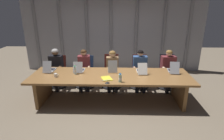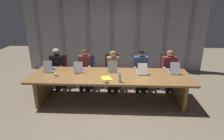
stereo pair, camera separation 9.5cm
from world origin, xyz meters
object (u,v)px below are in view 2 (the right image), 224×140
(person_left_end, at_px, (56,66))
(conference_mic_left_side, at_px, (107,82))
(laptop_right_end, at_px, (174,70))
(person_right_end, at_px, (170,68))
(coffee_mug_near, at_px, (56,75))
(person_right_mid, at_px, (141,68))
(laptop_right_mid, at_px, (142,70))
(laptop_left_mid, at_px, (79,69))
(laptop_center, at_px, (113,69))
(office_chair_right_end, at_px, (167,75))
(person_left_mid, at_px, (85,67))
(office_chair_center, at_px, (112,75))
(laptop_left_end, at_px, (50,69))
(person_center, at_px, (113,68))
(water_bottle_secondary, at_px, (120,78))
(office_chair_right_mid, at_px, (140,75))
(spiral_notepad, at_px, (106,78))
(office_chair_left_end, at_px, (59,74))
(office_chair_left_mid, at_px, (86,75))
(water_bottle_primary, at_px, (75,70))

(person_left_end, distance_m, conference_mic_left_side, 2.09)
(laptop_right_end, height_order, person_right_end, person_right_end)
(person_right_end, distance_m, coffee_mug_near, 3.16)
(person_right_mid, bearing_deg, laptop_right_mid, -4.73)
(laptop_right_mid, bearing_deg, laptop_left_mid, 88.35)
(conference_mic_left_side, bearing_deg, laptop_center, 83.33)
(office_chair_right_end, relative_size, person_left_mid, 0.84)
(office_chair_center, bearing_deg, laptop_left_end, -66.84)
(person_center, xyz_separation_m, water_bottle_secondary, (0.21, -1.25, 0.17))
(laptop_right_mid, bearing_deg, conference_mic_left_side, 129.96)
(office_chair_right_mid, relative_size, person_left_end, 0.82)
(person_right_end, bearing_deg, spiral_notepad, -64.08)
(person_right_mid, bearing_deg, person_right_end, 89.01)
(office_chair_left_end, relative_size, person_left_mid, 0.80)
(office_chair_left_mid, distance_m, coffee_mug_near, 1.32)
(office_chair_right_mid, xyz_separation_m, water_bottle_secondary, (-0.60, -1.41, 0.46))
(laptop_left_mid, distance_m, coffee_mug_near, 0.65)
(laptop_center, bearing_deg, water_bottle_secondary, -168.86)
(person_left_mid, height_order, person_right_end, person_right_end)
(office_chair_left_mid, relative_size, person_left_mid, 0.80)
(office_chair_right_end, distance_m, person_left_end, 3.36)
(laptop_right_mid, distance_m, conference_mic_left_side, 1.12)
(person_left_mid, bearing_deg, water_bottle_primary, -11.68)
(laptop_center, bearing_deg, laptop_right_mid, -98.63)
(spiral_notepad, bearing_deg, conference_mic_left_side, -102.30)
(office_chair_right_mid, bearing_deg, laptop_right_mid, 0.80)
(laptop_left_end, distance_m, office_chair_right_end, 3.41)
(office_chair_left_end, bearing_deg, coffee_mug_near, 23.38)
(water_bottle_secondary, relative_size, coffee_mug_near, 1.74)
(person_right_mid, bearing_deg, spiral_notepad, -41.83)
(office_chair_center, xyz_separation_m, water_bottle_secondary, (0.24, -1.41, 0.46))
(person_left_end, bearing_deg, office_chair_left_mid, 103.05)
(water_bottle_primary, bearing_deg, office_chair_left_mid, 85.06)
(office_chair_left_mid, height_order, conference_mic_left_side, office_chair_left_mid)
(water_bottle_secondary, bearing_deg, office_chair_right_end, 44.54)
(coffee_mug_near, relative_size, conference_mic_left_side, 1.09)
(laptop_left_end, bearing_deg, person_right_mid, -75.84)
(laptop_right_mid, distance_m, office_chair_left_mid, 1.83)
(laptop_right_mid, height_order, water_bottle_primary, laptop_right_mid)
(person_center, distance_m, spiral_notepad, 1.07)
(person_right_mid, xyz_separation_m, conference_mic_left_side, (-0.89, -1.32, 0.09))
(water_bottle_secondary, bearing_deg, person_left_end, 146.60)
(office_chair_right_end, bearing_deg, office_chair_right_mid, -87.42)
(water_bottle_primary, bearing_deg, laptop_left_mid, 75.45)
(person_right_mid, distance_m, coffee_mug_near, 2.39)
(coffee_mug_near, bearing_deg, water_bottle_primary, 24.77)
(person_right_end, bearing_deg, laptop_right_mid, -61.26)
(person_right_mid, bearing_deg, conference_mic_left_side, -35.01)
(coffee_mug_near, relative_size, spiral_notepad, 0.33)
(office_chair_center, height_order, person_center, person_center)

